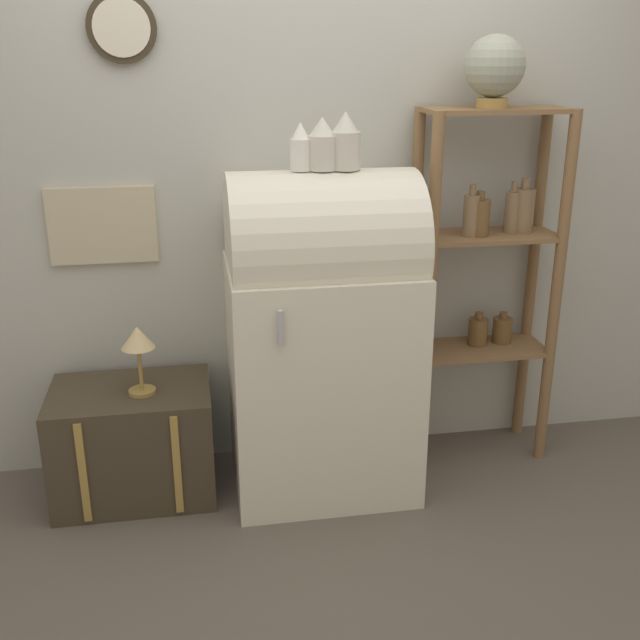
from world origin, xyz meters
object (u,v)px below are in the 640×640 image
Objects in this scene: globe at (495,68)px; vase_center at (323,145)px; desk_lamp at (138,344)px; vase_left at (300,148)px; suitcase_trunk at (134,441)px; refrigerator at (322,332)px; vase_right at (345,143)px.

vase_center is at bearing -170.51° from globe.
desk_lamp is at bearing 179.36° from vase_center.
vase_center reaches higher than vase_left.
suitcase_trunk is 3.31× the size of vase_center.
globe is 0.98× the size of desk_lamp.
vase_center is at bearing -77.52° from refrigerator.
vase_center is at bearing 2.04° from vase_left.
vase_left is 0.09m from vase_center.
globe reaches higher than desk_lamp.
vase_right is at bearing -0.74° from desk_lamp.
vase_left reaches higher than suitcase_trunk.
refrigerator is 4.83× the size of globe.
suitcase_trunk is at bearing 144.94° from desk_lamp.
vase_center is at bearing -3.40° from suitcase_trunk.
vase_right reaches higher than refrigerator.
suitcase_trunk is at bearing 176.78° from vase_right.
vase_left is 0.17m from vase_right.
suitcase_trunk is at bearing 176.60° from vase_center.
globe is (0.72, 0.11, 1.04)m from refrigerator.
refrigerator is at bearing 6.33° from vase_left.
vase_left is at bearing -177.96° from vase_center.
vase_right is (-0.63, -0.12, -0.27)m from globe.
globe is at bearing 2.73° from suitcase_trunk.
vase_center is at bearing -0.64° from desk_lamp.
globe is (1.52, 0.07, 1.50)m from suitcase_trunk.
globe is 1.80m from desk_lamp.
suitcase_trunk is 2.13m from globe.
vase_center reaches higher than desk_lamp.
refrigerator is 0.74m from desk_lamp.
vase_left is 0.83× the size of vase_right.
suitcase_trunk is 2.28× the size of desk_lamp.
refrigerator is at bearing -0.16° from desk_lamp.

